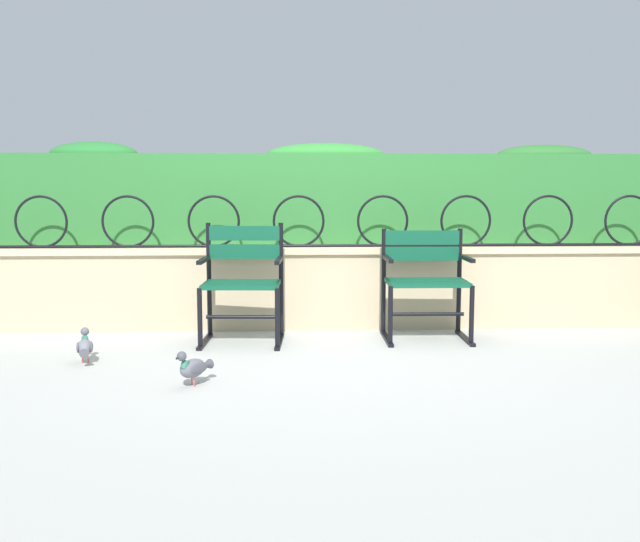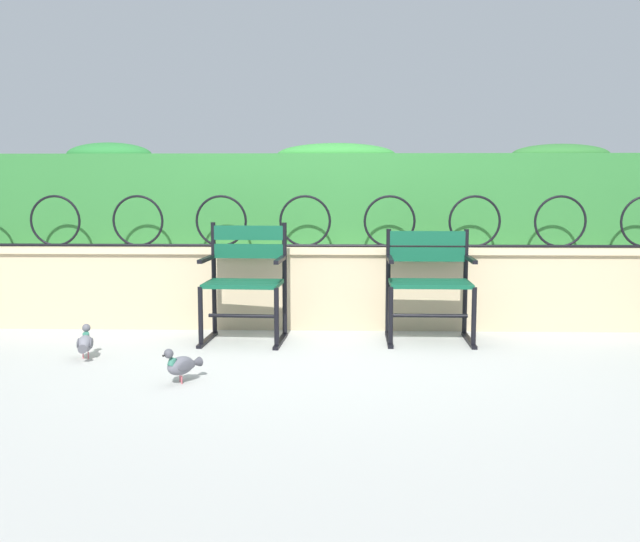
# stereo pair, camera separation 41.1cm
# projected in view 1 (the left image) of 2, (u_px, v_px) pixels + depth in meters

# --- Properties ---
(ground_plane) EXTENTS (60.00, 60.00, 0.00)m
(ground_plane) POSITION_uv_depth(u_px,v_px,m) (321.00, 348.00, 5.27)
(ground_plane) COLOR #ADADA8
(stone_wall) EXTENTS (7.20, 0.41, 0.67)m
(stone_wall) POSITION_uv_depth(u_px,v_px,m) (316.00, 286.00, 6.04)
(stone_wall) COLOR tan
(stone_wall) RESTS_ON ground
(iron_arch_fence) EXTENTS (6.67, 0.02, 0.42)m
(iron_arch_fence) POSITION_uv_depth(u_px,v_px,m) (301.00, 224.00, 5.90)
(iron_arch_fence) COLOR black
(iron_arch_fence) RESTS_ON stone_wall
(hedge_row) EXTENTS (7.06, 0.56, 0.87)m
(hedge_row) POSITION_uv_depth(u_px,v_px,m) (314.00, 195.00, 6.41)
(hedge_row) COLOR #2D7033
(hedge_row) RESTS_ON stone_wall
(park_chair_left) EXTENTS (0.62, 0.55, 0.88)m
(park_chair_left) POSITION_uv_depth(u_px,v_px,m) (243.00, 279.00, 5.46)
(park_chair_left) COLOR #0F4C33
(park_chair_left) RESTS_ON ground
(park_chair_right) EXTENTS (0.64, 0.53, 0.83)m
(park_chair_right) POSITION_uv_depth(u_px,v_px,m) (425.00, 279.00, 5.57)
(park_chair_right) COLOR #0F4C33
(park_chair_right) RESTS_ON ground
(pigeon_near_chairs) EXTENTS (0.21, 0.26, 0.22)m
(pigeon_near_chairs) POSITION_uv_depth(u_px,v_px,m) (193.00, 367.00, 4.27)
(pigeon_near_chairs) COLOR #5B5B66
(pigeon_near_chairs) RESTS_ON ground
(pigeon_far_side) EXTENTS (0.14, 0.29, 0.22)m
(pigeon_far_side) POSITION_uv_depth(u_px,v_px,m) (85.00, 347.00, 4.81)
(pigeon_far_side) COLOR slate
(pigeon_far_side) RESTS_ON ground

